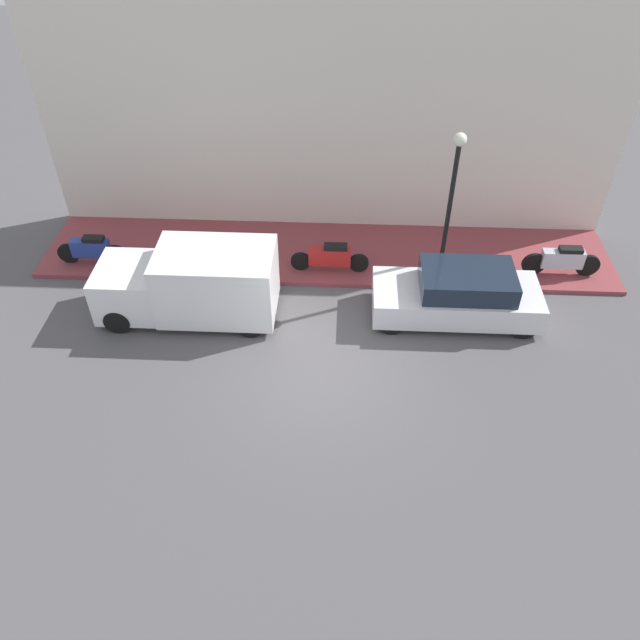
{
  "coord_description": "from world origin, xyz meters",
  "views": [
    {
      "loc": [
        -10.22,
        -0.54,
        10.51
      ],
      "look_at": [
        1.11,
        0.01,
        0.6
      ],
      "focal_mm": 35.0,
      "sensor_mm": 36.0,
      "label": 1
    }
  ],
  "objects_px": {
    "scooter_silver": "(562,260)",
    "motorcycle_red": "(330,257)",
    "motorcycle_blue": "(91,249)",
    "parked_car": "(458,295)",
    "streetlamp": "(452,190)",
    "delivery_van": "(190,283)"
  },
  "relations": [
    {
      "from": "scooter_silver",
      "to": "motorcycle_red",
      "type": "relative_size",
      "value": 0.98
    },
    {
      "from": "motorcycle_blue",
      "to": "scooter_silver",
      "type": "bearing_deg",
      "value": -89.56
    },
    {
      "from": "parked_car",
      "to": "streetlamp",
      "type": "xyz_separation_m",
      "value": [
        1.31,
        0.32,
        2.22
      ]
    },
    {
      "from": "motorcycle_red",
      "to": "motorcycle_blue",
      "type": "bearing_deg",
      "value": 89.82
    },
    {
      "from": "motorcycle_blue",
      "to": "streetlamp",
      "type": "height_order",
      "value": "streetlamp"
    },
    {
      "from": "parked_car",
      "to": "streetlamp",
      "type": "bearing_deg",
      "value": 13.8
    },
    {
      "from": "parked_car",
      "to": "delivery_van",
      "type": "bearing_deg",
      "value": 91.91
    },
    {
      "from": "scooter_silver",
      "to": "streetlamp",
      "type": "distance_m",
      "value": 4.08
    },
    {
      "from": "parked_car",
      "to": "motorcycle_blue",
      "type": "relative_size",
      "value": 2.13
    },
    {
      "from": "parked_car",
      "to": "motorcycle_blue",
      "type": "distance_m",
      "value": 10.09
    },
    {
      "from": "motorcycle_blue",
      "to": "motorcycle_red",
      "type": "relative_size",
      "value": 0.91
    },
    {
      "from": "motorcycle_red",
      "to": "parked_car",
      "type": "bearing_deg",
      "value": -116.35
    },
    {
      "from": "delivery_van",
      "to": "motorcycle_red",
      "type": "xyz_separation_m",
      "value": [
        1.86,
        -3.44,
        -0.38
      ]
    },
    {
      "from": "delivery_van",
      "to": "motorcycle_red",
      "type": "distance_m",
      "value": 3.92
    },
    {
      "from": "delivery_van",
      "to": "motorcycle_blue",
      "type": "distance_m",
      "value": 3.75
    },
    {
      "from": "streetlamp",
      "to": "scooter_silver",
      "type": "bearing_deg",
      "value": -82.46
    },
    {
      "from": "delivery_van",
      "to": "streetlamp",
      "type": "xyz_separation_m",
      "value": [
        1.53,
        -6.41,
        1.93
      ]
    },
    {
      "from": "streetlamp",
      "to": "parked_car",
      "type": "bearing_deg",
      "value": -166.2
    },
    {
      "from": "parked_car",
      "to": "motorcycle_red",
      "type": "relative_size",
      "value": 1.95
    },
    {
      "from": "motorcycle_blue",
      "to": "scooter_silver",
      "type": "height_order",
      "value": "scooter_silver"
    },
    {
      "from": "scooter_silver",
      "to": "motorcycle_blue",
      "type": "bearing_deg",
      "value": 90.44
    },
    {
      "from": "parked_car",
      "to": "motorcycle_red",
      "type": "xyz_separation_m",
      "value": [
        1.63,
        3.29,
        -0.09
      ]
    }
  ]
}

